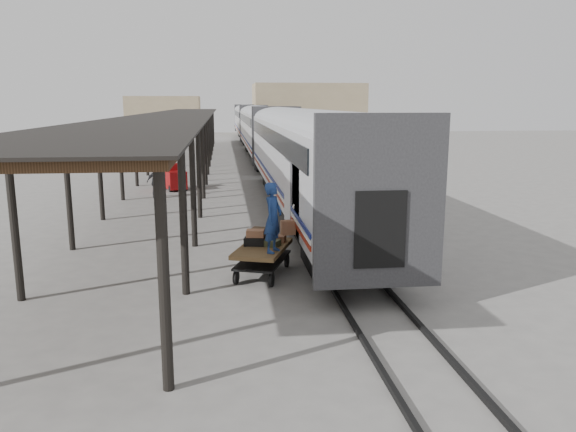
{
  "coord_description": "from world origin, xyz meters",
  "views": [
    {
      "loc": [
        -0.33,
        -16.13,
        4.88
      ],
      "look_at": [
        1.5,
        -0.49,
        1.7
      ],
      "focal_mm": 35.0,
      "sensor_mm": 36.0,
      "label": 1
    }
  ],
  "objects_px": {
    "pedestrian": "(156,182)",
    "luggage_tug": "(174,178)",
    "porter": "(273,218)",
    "baggage_cart": "(263,253)"
  },
  "relations": [
    {
      "from": "baggage_cart",
      "to": "luggage_tug",
      "type": "bearing_deg",
      "value": 122.05
    },
    {
      "from": "pedestrian",
      "to": "luggage_tug",
      "type": "bearing_deg",
      "value": -90.69
    },
    {
      "from": "baggage_cart",
      "to": "pedestrian",
      "type": "bearing_deg",
      "value": 127.19
    },
    {
      "from": "luggage_tug",
      "to": "porter",
      "type": "distance_m",
      "value": 17.93
    },
    {
      "from": "luggage_tug",
      "to": "pedestrian",
      "type": "distance_m",
      "value": 2.89
    },
    {
      "from": "porter",
      "to": "pedestrian",
      "type": "height_order",
      "value": "porter"
    },
    {
      "from": "baggage_cart",
      "to": "pedestrian",
      "type": "relative_size",
      "value": 1.59
    },
    {
      "from": "porter",
      "to": "pedestrian",
      "type": "xyz_separation_m",
      "value": [
        -4.79,
        14.63,
        -0.98
      ]
    },
    {
      "from": "porter",
      "to": "pedestrian",
      "type": "bearing_deg",
      "value": 46.76
    },
    {
      "from": "baggage_cart",
      "to": "porter",
      "type": "distance_m",
      "value": 1.36
    }
  ]
}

